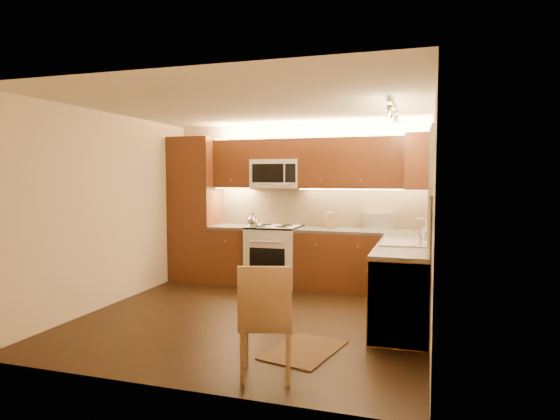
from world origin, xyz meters
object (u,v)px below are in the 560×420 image
(stove, at_px, (274,256))
(dining_chair, at_px, (266,320))
(knife_block, at_px, (330,220))
(soap_bottle, at_px, (426,230))
(toaster_oven, at_px, (378,221))
(microwave, at_px, (276,174))
(sink, at_px, (405,236))
(kettle, at_px, (253,220))

(stove, height_order, dining_chair, dining_chair)
(knife_block, xyz_separation_m, soap_bottle, (1.39, -0.73, -0.03))
(toaster_oven, xyz_separation_m, soap_bottle, (0.69, -0.83, -0.03))
(microwave, distance_m, knife_block, 1.10)
(stove, xyz_separation_m, sink, (2.00, -1.12, 0.52))
(toaster_oven, relative_size, dining_chair, 0.42)
(microwave, relative_size, soap_bottle, 4.02)
(microwave, height_order, toaster_oven, microwave)
(stove, xyz_separation_m, microwave, (0.00, 0.14, 1.26))
(microwave, xyz_separation_m, toaster_oven, (1.55, 0.06, -0.70))
(microwave, bearing_deg, sink, -32.21)
(soap_bottle, bearing_deg, knife_block, 128.68)
(stove, height_order, toaster_oven, toaster_oven)
(kettle, relative_size, knife_block, 0.89)
(kettle, bearing_deg, knife_block, 12.69)
(stove, distance_m, knife_block, 1.02)
(stove, relative_size, knife_block, 3.84)
(stove, height_order, microwave, microwave)
(stove, relative_size, sink, 1.07)
(stove, relative_size, toaster_oven, 2.25)
(stove, height_order, soap_bottle, soap_bottle)
(sink, bearing_deg, knife_block, 133.16)
(sink, bearing_deg, soap_bottle, 64.04)
(kettle, relative_size, soap_bottle, 1.13)
(kettle, height_order, knife_block, knife_block)
(knife_block, bearing_deg, sink, -68.69)
(knife_block, xyz_separation_m, dining_chair, (0.14, -3.34, -0.53))
(microwave, bearing_deg, soap_bottle, -18.90)
(microwave, height_order, soap_bottle, microwave)
(sink, relative_size, kettle, 4.03)
(stove, relative_size, soap_bottle, 4.87)
(knife_block, relative_size, soap_bottle, 1.27)
(knife_block, bearing_deg, dining_chair, -109.51)
(soap_bottle, height_order, dining_chair, soap_bottle)
(kettle, relative_size, toaster_oven, 0.52)
(sink, distance_m, knife_block, 1.68)
(toaster_oven, xyz_separation_m, dining_chair, (-0.56, -3.44, -0.54))
(microwave, xyz_separation_m, knife_block, (0.85, -0.04, -0.70))
(kettle, distance_m, toaster_oven, 1.86)
(microwave, distance_m, soap_bottle, 2.48)
(stove, bearing_deg, knife_block, 6.63)
(microwave, bearing_deg, kettle, -126.09)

